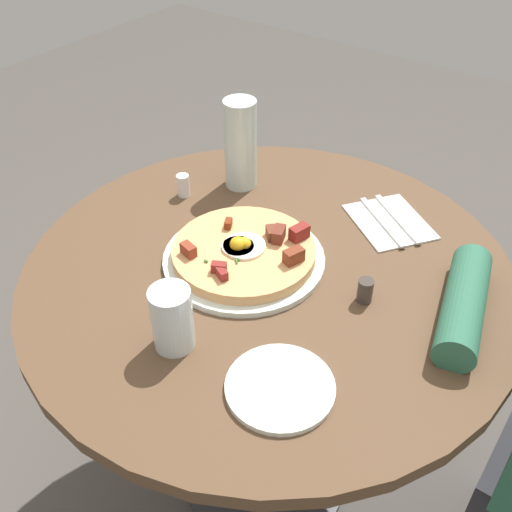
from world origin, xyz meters
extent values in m
plane|color=#4C4742|center=(0.00, 0.00, 0.00)|extent=(6.00, 6.00, 0.00)
cylinder|color=brown|center=(0.00, 0.00, 0.73)|extent=(0.94, 0.94, 0.03)
cylinder|color=#333338|center=(0.00, 0.00, 0.36)|extent=(0.11, 0.11, 0.71)
cylinder|color=#333338|center=(0.00, 0.00, 0.01)|extent=(0.42, 0.42, 0.02)
cylinder|color=#2D664C|center=(-0.09, 0.35, 0.77)|extent=(0.27, 0.13, 0.07)
cylinder|color=silver|center=(0.01, -0.05, 0.75)|extent=(0.31, 0.31, 0.01)
cylinder|color=tan|center=(0.01, -0.05, 0.77)|extent=(0.27, 0.27, 0.02)
cylinder|color=white|center=(0.01, -0.05, 0.78)|extent=(0.08, 0.08, 0.01)
sphere|color=yellow|center=(0.01, -0.05, 0.79)|extent=(0.03, 0.03, 0.03)
cylinder|color=white|center=(0.02, -0.06, 0.78)|extent=(0.06, 0.06, 0.01)
sphere|color=yellow|center=(0.02, -0.06, 0.79)|extent=(0.03, 0.03, 0.03)
cube|color=brown|center=(-0.04, -0.02, 0.79)|extent=(0.03, 0.03, 0.02)
cube|color=maroon|center=(-0.02, -0.11, 0.79)|extent=(0.03, 0.02, 0.02)
cube|color=maroon|center=(-0.05, -0.01, 0.79)|extent=(0.04, 0.03, 0.03)
cube|color=maroon|center=(0.10, -0.04, 0.79)|extent=(0.03, 0.03, 0.02)
cube|color=maroon|center=(-0.07, 0.02, 0.79)|extent=(0.04, 0.03, 0.03)
cube|color=brown|center=(-0.01, 0.05, 0.79)|extent=(0.04, 0.03, 0.03)
cube|color=maroon|center=(0.11, -0.03, 0.79)|extent=(0.02, 0.03, 0.02)
cube|color=maroon|center=(0.09, -0.12, 0.79)|extent=(0.02, 0.03, 0.02)
cube|color=#387F2D|center=(0.04, -0.07, 0.78)|extent=(0.01, 0.01, 0.00)
cube|color=#387F2D|center=(0.05, -0.03, 0.78)|extent=(0.01, 0.01, 0.00)
cube|color=#387F2D|center=(0.01, -0.01, 0.78)|extent=(0.01, 0.00, 0.00)
cube|color=#387F2D|center=(0.09, -0.08, 0.78)|extent=(0.00, 0.01, 0.00)
cube|color=#387F2D|center=(0.06, -0.03, 0.78)|extent=(0.01, 0.01, 0.00)
cube|color=#387F2D|center=(0.05, -0.05, 0.78)|extent=(0.00, 0.01, 0.00)
cylinder|color=silver|center=(0.23, 0.18, 0.75)|extent=(0.17, 0.17, 0.01)
cube|color=white|center=(-0.27, 0.12, 0.75)|extent=(0.21, 0.22, 0.00)
cube|color=silver|center=(-0.25, 0.11, 0.75)|extent=(0.11, 0.15, 0.00)
cube|color=silver|center=(-0.28, 0.13, 0.75)|extent=(0.11, 0.15, 0.00)
cylinder|color=silver|center=(0.25, -0.01, 0.80)|extent=(0.07, 0.07, 0.12)
cylinder|color=silver|center=(-0.20, -0.22, 0.85)|extent=(0.07, 0.07, 0.20)
cylinder|color=white|center=(-0.09, -0.29, 0.77)|extent=(0.03, 0.03, 0.05)
cylinder|color=#3F3833|center=(-0.03, 0.19, 0.77)|extent=(0.03, 0.03, 0.05)
camera|label=1|loc=(0.71, 0.49, 1.48)|focal=41.83mm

